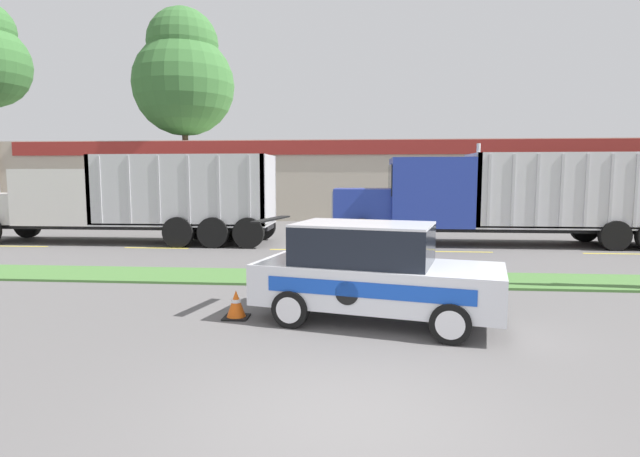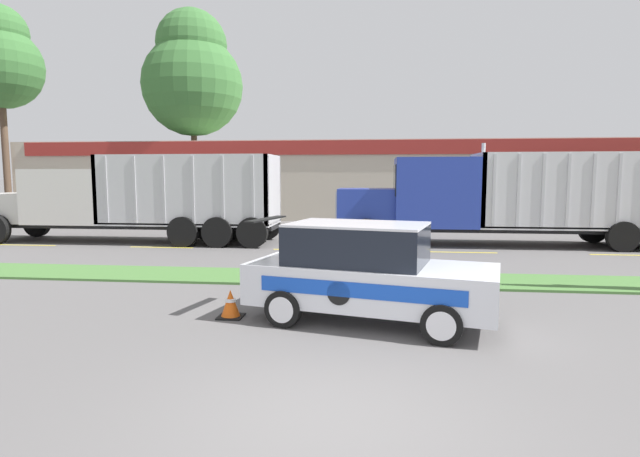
% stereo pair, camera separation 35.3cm
% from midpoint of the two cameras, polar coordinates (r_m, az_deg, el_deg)
% --- Properties ---
extents(ground_plane, '(600.00, 600.00, 0.00)m').
position_cam_midpoint_polar(ground_plane, '(5.85, 1.49, -20.76)').
color(ground_plane, '#5B5959').
extents(grass_verge, '(120.00, 1.88, 0.06)m').
position_cam_midpoint_polar(grass_verge, '(12.80, 3.41, -5.70)').
color(grass_verge, '#477538').
rests_on(grass_verge, ground_plane).
extents(centre_line_2, '(2.40, 0.14, 0.01)m').
position_cam_midpoint_polar(centre_line_2, '(21.96, -31.70, -1.73)').
color(centre_line_2, yellow).
rests_on(centre_line_2, ground_plane).
extents(centre_line_3, '(2.40, 0.14, 0.01)m').
position_cam_midpoint_polar(centre_line_3, '(19.25, -18.67, -2.12)').
color(centre_line_3, yellow).
rests_on(centre_line_3, ground_plane).
extents(centre_line_4, '(2.40, 0.14, 0.01)m').
position_cam_midpoint_polar(centre_line_4, '(17.81, -2.50, -2.44)').
color(centre_line_4, yellow).
rests_on(centre_line_4, ground_plane).
extents(centre_line_5, '(2.40, 0.14, 0.01)m').
position_cam_midpoint_polar(centre_line_5, '(17.94, 14.89, -2.58)').
color(centre_line_5, yellow).
rests_on(centre_line_5, ground_plane).
extents(centre_line_6, '(2.40, 0.14, 0.01)m').
position_cam_midpoint_polar(centre_line_6, '(19.62, 30.63, -2.50)').
color(centre_line_6, yellow).
rests_on(centre_line_6, ground_plane).
extents(dump_truck_lead, '(11.83, 2.69, 3.42)m').
position_cam_midpoint_polar(dump_truck_lead, '(21.57, -24.08, 2.69)').
color(dump_truck_lead, black).
rests_on(dump_truck_lead, ground_plane).
extents(dump_truck_far_right, '(11.87, 2.71, 3.80)m').
position_cam_midpoint_polar(dump_truck_far_right, '(19.77, 15.15, 3.16)').
color(dump_truck_far_right, black).
rests_on(dump_truck_far_right, ground_plane).
extents(rally_car, '(4.66, 2.76, 1.82)m').
position_cam_midpoint_polar(rally_car, '(9.08, 4.97, -4.95)').
color(rally_car, silver).
rests_on(rally_car, ground_plane).
extents(traffic_cone, '(0.46, 0.46, 0.53)m').
position_cam_midpoint_polar(traffic_cone, '(9.52, -10.63, -8.53)').
color(traffic_cone, black).
rests_on(traffic_cone, ground_plane).
extents(store_building_backdrop, '(38.97, 12.10, 4.68)m').
position_cam_midpoint_polar(store_building_backdrop, '(34.64, 0.56, 5.58)').
color(store_building_backdrop, '#BCB29E').
rests_on(store_building_backdrop, ground_plane).
extents(tree_behind_centre, '(6.25, 6.25, 12.94)m').
position_cam_midpoint_polar(tree_behind_centre, '(33.61, -15.64, 16.55)').
color(tree_behind_centre, brown).
rests_on(tree_behind_centre, ground_plane).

